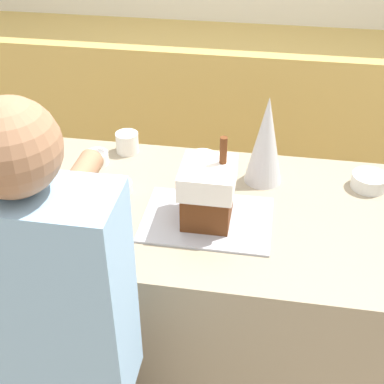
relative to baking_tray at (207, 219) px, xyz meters
The scene contains 13 objects.
ground_plane 0.91m from the baking_tray, 150.78° to the left, with size 12.00×12.00×0.00m, color gray.
back_cabinet_block 1.74m from the baking_tray, 94.35° to the left, with size 6.00×0.60×0.96m.
kitchen_island 0.47m from the baking_tray, 150.78° to the left, with size 1.54×0.80×0.89m.
baking_tray is the anchor object (origin of this frame).
gingerbread_house 0.11m from the baking_tray, 35.32° to the left, with size 0.17×0.19×0.30m.
decorative_tree 0.37m from the baking_tray, 58.80° to the left, with size 0.14×0.14×0.34m.
candy_bowl_front_corner 0.63m from the baking_tray, 27.93° to the left, with size 0.13×0.13×0.05m.
candy_bowl_center_rear 0.36m from the baking_tray, 160.77° to the left, with size 0.10×0.10×0.04m.
candy_bowl_near_tray_left 0.37m from the baking_tray, 100.96° to the left, with size 0.10×0.10×0.04m.
candy_bowl_behind_tray 0.56m from the baking_tray, 148.55° to the left, with size 0.09×0.09×0.05m.
cookbook 0.78m from the baking_tray, behind, with size 0.18×0.13×0.02m.
mug 0.56m from the baking_tray, 133.67° to the left, with size 0.09×0.09×0.08m.
person 0.66m from the baking_tray, 118.84° to the right, with size 0.41×0.52×1.57m.
Camera 1 is at (0.31, -1.49, 1.99)m, focal length 50.00 mm.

